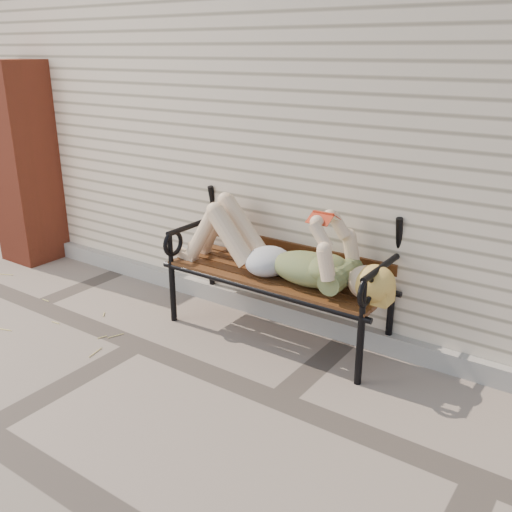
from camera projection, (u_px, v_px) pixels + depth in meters
The scene contains 6 objects.
ground at pixel (138, 345), 4.28m from camera, with size 80.00×80.00×0.00m, color gray.
house_wall at pixel (334, 108), 6.08m from camera, with size 8.00×4.00×3.00m, color beige.
foundation_strip at pixel (219, 293), 5.00m from camera, with size 8.00×0.10×0.15m, color #9E998F.
brick_pillar at pixel (24, 164), 5.75m from camera, with size 0.50×0.50×2.00m, color maroon.
garden_bench at pixel (284, 249), 4.28m from camera, with size 1.86×0.74×1.21m.
reading_woman at pixel (275, 250), 4.15m from camera, with size 1.76×0.40×0.55m.
Camera 1 is at (2.89, -2.60, 2.10)m, focal length 40.00 mm.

